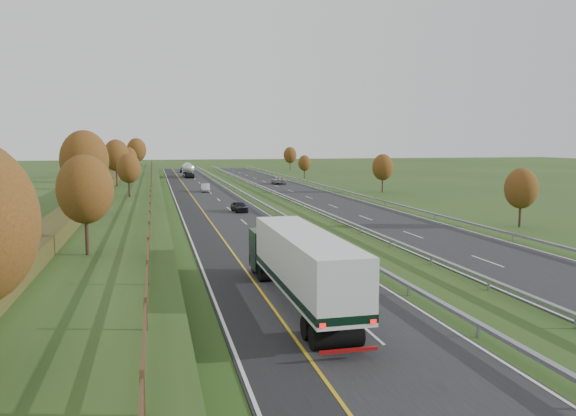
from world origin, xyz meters
The scene contains 19 objects.
ground centered at (8.00, 55.00, 0.00)m, with size 400.00×400.00×0.00m, color #274317.
near_carriageway centered at (0.00, 60.00, 0.02)m, with size 10.50×200.00×0.04m, color black.
far_carriageway centered at (16.50, 60.00, 0.02)m, with size 10.50×200.00×0.04m, color black.
hard_shoulder centered at (-3.75, 60.00, 0.02)m, with size 3.00×200.00×0.04m, color black.
lane_markings centered at (6.40, 59.88, 0.05)m, with size 26.75×200.00×0.01m.
embankment_left centered at (-13.00, 60.00, 1.00)m, with size 12.00×200.00×2.00m, color #274317.
hedge_left centered at (-15.00, 60.00, 2.55)m, with size 2.20×180.00×1.10m, color #343917.
fence_left centered at (-8.50, 59.59, 2.73)m, with size 0.12×189.06×1.20m.
median_barrier_near centered at (5.70, 60.00, 0.61)m, with size 0.32×200.00×0.71m.
median_barrier_far centered at (10.80, 60.00, 0.61)m, with size 0.32×200.00×0.71m.
outer_barrier_far centered at (22.30, 60.00, 0.62)m, with size 0.32×200.00×0.71m.
trees_left centered at (-12.64, 56.63, 6.37)m, with size 6.64×164.30×7.66m.
trees_far centered at (29.80, 89.21, 4.25)m, with size 8.45×118.60×7.12m.
box_lorry centered at (-0.83, 3.38, 2.33)m, with size 2.58×16.28×4.06m.
road_tanker centered at (0.20, 115.15, 1.86)m, with size 2.40×11.22×3.46m.
car_dark_near centered at (2.11, 43.92, 0.69)m, with size 1.54×3.82×1.30m, color black.
car_silver_mid centered at (0.60, 73.20, 0.73)m, with size 1.46×4.18×1.38m, color #ABAAAF.
car_small_far centered at (0.17, 136.15, 0.76)m, with size 2.01×4.95×1.44m, color #161C46.
car_oncoming centered at (16.78, 87.75, 0.77)m, with size 2.42×5.26×1.46m, color #98989C.
Camera 1 is at (-8.10, -24.39, 8.63)m, focal length 35.00 mm.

